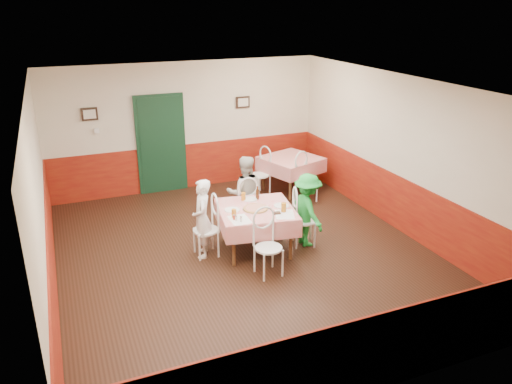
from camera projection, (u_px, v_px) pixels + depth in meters
name	position (u px, v px, depth m)	size (l,w,h in m)	color
floor	(245.00, 253.00, 8.40)	(7.00, 7.00, 0.00)	black
ceiling	(244.00, 86.00, 7.40)	(7.00, 7.00, 0.00)	white
back_wall	(187.00, 127.00, 10.92)	(6.00, 0.10, 2.80)	beige
front_wall	(373.00, 283.00, 4.88)	(6.00, 0.10, 2.80)	beige
left_wall	(40.00, 202.00, 6.83)	(0.10, 7.00, 2.80)	beige
right_wall	(400.00, 154.00, 8.96)	(0.10, 7.00, 2.80)	beige
wainscot_back	(189.00, 166.00, 11.23)	(6.00, 0.03, 1.00)	maroon
wainscot_front	(365.00, 357.00, 5.21)	(6.00, 0.03, 1.00)	maroon
wainscot_left	(51.00, 260.00, 7.16)	(0.03, 7.00, 1.00)	maroon
wainscot_right	(394.00, 201.00, 9.28)	(0.03, 7.00, 1.00)	maroon
door	(161.00, 145.00, 10.79)	(0.96, 0.06, 2.10)	black
picture_left	(90.00, 114.00, 10.00)	(0.32, 0.03, 0.26)	black
picture_right	(243.00, 102.00, 11.18)	(0.32, 0.03, 0.26)	black
thermostat	(97.00, 131.00, 10.17)	(0.10, 0.03, 0.10)	white
main_table	(256.00, 229.00, 8.40)	(1.22, 1.22, 0.77)	red
second_table	(291.00, 174.00, 11.08)	(1.12, 1.12, 0.77)	red
chair_left	(206.00, 230.00, 8.20)	(0.42, 0.42, 0.90)	white
chair_right	(304.00, 221.00, 8.56)	(0.42, 0.42, 0.90)	white
chair_far	(246.00, 206.00, 9.15)	(0.42, 0.42, 0.90)	white
chair_near	(269.00, 248.00, 7.60)	(0.42, 0.42, 0.90)	white
chair_second_a	(260.00, 175.00, 10.78)	(0.42, 0.42, 0.90)	white
chair_second_b	(306.00, 182.00, 10.40)	(0.42, 0.42, 0.90)	white
pizza	(255.00, 208.00, 8.22)	(0.40, 0.40, 0.03)	#B74723
plate_left	(232.00, 210.00, 8.19)	(0.25, 0.25, 0.01)	white
plate_right	(282.00, 206.00, 8.35)	(0.25, 0.25, 0.01)	white
plate_far	(250.00, 199.00, 8.63)	(0.25, 0.25, 0.01)	white
glass_a	(234.00, 213.00, 7.90)	(0.07, 0.07, 0.14)	#BF7219
glass_b	(284.00, 207.00, 8.10)	(0.08, 0.08, 0.15)	#BF7219
glass_c	(243.00, 196.00, 8.57)	(0.08, 0.08, 0.14)	#BF7219
beer_bottle	(257.00, 193.00, 8.62)	(0.06, 0.06, 0.21)	#381C0A
shaker_a	(236.00, 218.00, 7.78)	(0.04, 0.04, 0.09)	silver
shaker_b	(241.00, 219.00, 7.74)	(0.04, 0.04, 0.09)	silver
shaker_c	(234.00, 217.00, 7.82)	(0.04, 0.04, 0.09)	#B23319
menu_left	(240.00, 220.00, 7.84)	(0.30, 0.40, 0.00)	white
menu_right	(285.00, 214.00, 8.03)	(0.30, 0.40, 0.00)	white
wallet	(277.00, 213.00, 8.06)	(0.11, 0.09, 0.02)	black
diner_left	(202.00, 219.00, 8.11)	(0.48, 0.32, 1.33)	gray
diner_far	(245.00, 193.00, 9.11)	(0.68, 0.53, 1.39)	gray
diner_right	(307.00, 210.00, 8.50)	(0.83, 0.48, 1.28)	gray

